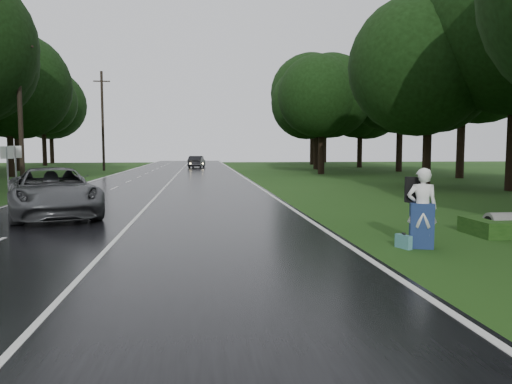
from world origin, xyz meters
TOP-DOWN VIEW (x-y plane):
  - ground at (0.00, 0.00)m, footprint 160.00×160.00m
  - road at (0.00, 20.00)m, footprint 12.00×140.00m
  - lane_center at (0.00, 20.00)m, footprint 0.12×140.00m
  - grey_car at (-2.97, 7.49)m, footprint 4.79×6.75m
  - far_car at (1.71, 51.76)m, footprint 2.22×4.75m
  - hitchhiker at (7.53, 0.90)m, footprint 0.82×0.78m
  - suitcase at (7.09, 0.88)m, footprint 0.28×0.48m
  - culvert at (10.81, 2.38)m, footprint 1.26×0.63m
  - utility_pole_mid at (-8.50, 20.63)m, footprint 1.80×0.28m
  - utility_pole_far at (-8.50, 45.64)m, footprint 1.80×0.28m
  - road_sign_a at (-7.20, 14.87)m, footprint 0.61×0.10m
  - road_sign_b at (-7.20, 15.96)m, footprint 0.62×0.10m
  - tree_left_e at (-14.15, 34.30)m, footprint 8.53×8.53m
  - tree_left_f at (-17.82, 46.20)m, footprint 10.19×10.19m
  - tree_right_d at (16.30, 18.97)m, footprint 8.15×8.15m
  - tree_right_e at (13.77, 35.90)m, footprint 8.56×8.56m
  - tree_right_f at (15.78, 46.60)m, footprint 8.83×8.83m

SIDE VIEW (x-z plane):
  - ground at x=0.00m, z-range 0.00..0.00m
  - culvert at x=10.81m, z-range -0.32..0.32m
  - utility_pole_mid at x=-8.50m, z-range -4.71..4.71m
  - utility_pole_far at x=-8.50m, z-range -5.45..5.45m
  - road_sign_a at x=-7.20m, z-range -1.27..1.27m
  - road_sign_b at x=-7.20m, z-range -1.28..1.28m
  - tree_left_e at x=-14.15m, z-range -6.67..6.67m
  - tree_left_f at x=-17.82m, z-range -7.96..7.96m
  - tree_right_d at x=16.30m, z-range -6.37..6.37m
  - tree_right_e at x=13.77m, z-range -6.69..6.69m
  - tree_right_f at x=15.78m, z-range -6.90..6.90m
  - road at x=0.00m, z-range 0.00..0.04m
  - lane_center at x=0.00m, z-range 0.04..0.05m
  - suitcase at x=7.09m, z-range 0.00..0.33m
  - far_car at x=1.71m, z-range 0.04..1.54m
  - grey_car at x=-2.97m, z-range 0.04..1.75m
  - hitchhiker at x=7.53m, z-range -0.07..1.88m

